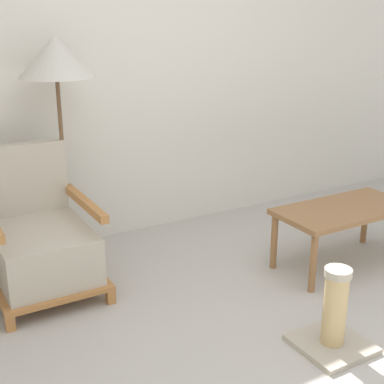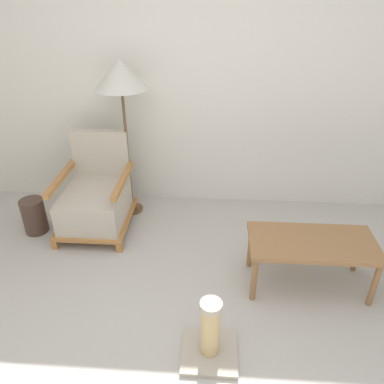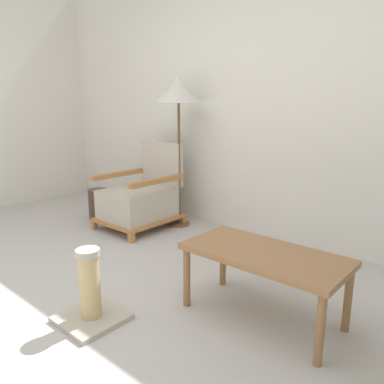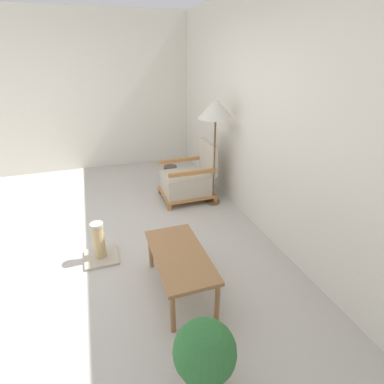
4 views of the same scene
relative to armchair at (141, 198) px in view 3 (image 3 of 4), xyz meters
name	(u,v)px [view 3 (image 3 of 4)]	position (x,y,z in m)	size (l,w,h in m)	color
ground_plane	(46,324)	(0.93, -1.56, -0.30)	(14.00, 14.00, 0.00)	#B7B2A8
wall_back	(255,92)	(0.93, 0.61, 1.05)	(8.00, 0.06, 2.70)	silver
armchair	(141,198)	(0.00, 0.00, 0.00)	(0.63, 0.75, 0.86)	#B2753D
floor_lamp	(179,94)	(0.27, 0.29, 1.04)	(0.47, 0.47, 1.50)	brown
coffee_table	(264,260)	(1.83, -0.69, 0.06)	(0.93, 0.46, 0.42)	olive
vase	(98,204)	(-0.56, -0.13, -0.13)	(0.21, 0.21, 0.33)	#473328
scratching_post	(90,296)	(1.10, -1.37, -0.15)	(0.35, 0.35, 0.44)	#B2A893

